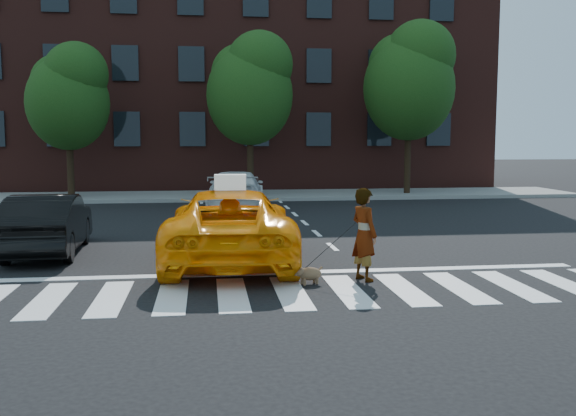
{
  "coord_description": "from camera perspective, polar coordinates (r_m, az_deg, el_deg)",
  "views": [
    {
      "loc": [
        -1.42,
        -10.63,
        2.66
      ],
      "look_at": [
        0.36,
        3.21,
        1.1
      ],
      "focal_mm": 40.0,
      "sensor_mm": 36.0,
      "label": 1
    }
  ],
  "objects": [
    {
      "name": "white_suv",
      "position": [
        23.49,
        -4.65,
        1.58
      ],
      "size": [
        2.4,
        5.0,
        1.41
      ],
      "primitive_type": "imported",
      "rotation": [
        0.0,
        0.0,
        3.05
      ],
      "color": "silver",
      "rests_on": "ground"
    },
    {
      "name": "ground",
      "position": [
        11.05,
        0.26,
        -7.55
      ],
      "size": [
        120.0,
        120.0,
        0.0
      ],
      "primitive_type": "plane",
      "color": "black",
      "rests_on": "ground"
    },
    {
      "name": "sidewalk_far",
      "position": [
        28.29,
        -4.43,
        1.12
      ],
      "size": [
        30.0,
        4.0,
        0.15
      ],
      "primitive_type": "cube",
      "color": "slate",
      "rests_on": "ground"
    },
    {
      "name": "taxi_sign",
      "position": [
        13.37,
        -5.16,
        2.3
      ],
      "size": [
        0.66,
        0.31,
        0.32
      ],
      "primitive_type": "cube",
      "rotation": [
        0.0,
        0.0,
        3.09
      ],
      "color": "white",
      "rests_on": "taxi"
    },
    {
      "name": "tree_mid",
      "position": [
        27.78,
        -3.34,
        10.9
      ],
      "size": [
        3.69,
        3.69,
        7.1
      ],
      "color": "black",
      "rests_on": "ground"
    },
    {
      "name": "woman",
      "position": [
        11.92,
        6.78,
        -2.34
      ],
      "size": [
        0.63,
        0.74,
        1.73
      ],
      "primitive_type": "imported",
      "rotation": [
        0.0,
        0.0,
        1.97
      ],
      "color": "#999999",
      "rests_on": "ground"
    },
    {
      "name": "tree_left",
      "position": [
        28.24,
        -18.93,
        9.66
      ],
      "size": [
        3.39,
        3.38,
        6.5
      ],
      "color": "black",
      "rests_on": "ground"
    },
    {
      "name": "dog",
      "position": [
        11.63,
        1.73,
        -5.84
      ],
      "size": [
        0.59,
        0.36,
        0.34
      ],
      "rotation": [
        0.0,
        0.0,
        0.34
      ],
      "color": "olive",
      "rests_on": "ground"
    },
    {
      "name": "crosswalk",
      "position": [
        11.05,
        0.26,
        -7.52
      ],
      "size": [
        13.0,
        2.4,
        0.01
      ],
      "primitive_type": "cube",
      "color": "silver",
      "rests_on": "ground"
    },
    {
      "name": "building",
      "position": [
        35.82,
        -5.14,
        11.71
      ],
      "size": [
        26.0,
        10.0,
        12.0
      ],
      "primitive_type": "cube",
      "color": "#4C201B",
      "rests_on": "ground"
    },
    {
      "name": "stop_line",
      "position": [
        12.6,
        -0.71,
        -5.79
      ],
      "size": [
        12.0,
        0.3,
        0.01
      ],
      "primitive_type": "cube",
      "color": "silver",
      "rests_on": "ground"
    },
    {
      "name": "black_sedan",
      "position": [
        15.57,
        -20.58,
        -1.32
      ],
      "size": [
        1.65,
        4.22,
        1.37
      ],
      "primitive_type": "imported",
      "rotation": [
        0.0,
        0.0,
        3.19
      ],
      "color": "black",
      "rests_on": "ground"
    },
    {
      "name": "tree_right",
      "position": [
        29.16,
        10.79,
        11.39
      ],
      "size": [
        4.0,
        4.0,
        7.7
      ],
      "color": "black",
      "rests_on": "ground"
    },
    {
      "name": "taxi",
      "position": [
        13.66,
        -5.16,
        -1.57
      ],
      "size": [
        2.84,
        5.72,
        1.56
      ],
      "primitive_type": "imported",
      "rotation": [
        0.0,
        0.0,
        3.09
      ],
      "color": "#FF8F05",
      "rests_on": "ground"
    }
  ]
}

